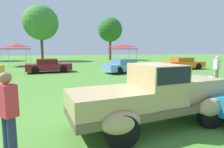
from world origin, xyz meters
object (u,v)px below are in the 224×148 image
show_car_skyblue (126,66)px  spectator_by_row (8,113)px  canopy_tent_center_field (122,46)px  show_car_orange (183,63)px  canopy_tent_left_field (16,46)px  show_car_burgundy (48,66)px  spectator_near_truck (217,68)px  feature_pickup_truck (153,95)px

show_car_skyblue → spectator_by_row: (-6.31, -11.90, 0.31)m
show_car_skyblue → canopy_tent_center_field: bearing=75.1°
show_car_orange → canopy_tent_left_field: size_ratio=1.43×
show_car_burgundy → canopy_tent_center_field: size_ratio=1.23×
show_car_orange → spectator_by_row: spectator_by_row is taller
show_car_orange → spectator_near_truck: size_ratio=2.46×
show_car_burgundy → spectator_by_row: spectator_by_row is taller
show_car_burgundy → show_car_skyblue: (6.69, -1.90, 0.00)m
spectator_by_row → spectator_near_truck: bearing=29.2°
feature_pickup_truck → canopy_tent_center_field: 19.95m
show_car_skyblue → show_car_orange: same height
feature_pickup_truck → spectator_near_truck: bearing=36.0°
spectator_near_truck → canopy_tent_left_field: 21.52m
feature_pickup_truck → canopy_tent_center_field: canopy_tent_center_field is taller
feature_pickup_truck → spectator_by_row: size_ratio=2.79×
show_car_skyblue → canopy_tent_left_field: canopy_tent_left_field is taller
spectator_near_truck → canopy_tent_center_field: 14.49m
canopy_tent_left_field → canopy_tent_center_field: size_ratio=0.87×
show_car_orange → canopy_tent_center_field: 8.40m
show_car_orange → show_car_skyblue: bearing=-169.0°
show_car_burgundy → show_car_skyblue: 6.96m
spectator_by_row → canopy_tent_center_field: (8.46, 19.98, 1.51)m
feature_pickup_truck → spectator_near_truck: feature_pickup_truck is taller
feature_pickup_truck → canopy_tent_center_field: (5.09, 19.23, 1.56)m
show_car_burgundy → canopy_tent_left_field: canopy_tent_left_field is taller
show_car_burgundy → show_car_skyblue: size_ratio=0.95×
show_car_burgundy → show_car_orange: same height
spectator_by_row → canopy_tent_center_field: bearing=67.1°
feature_pickup_truck → spectator_near_truck: size_ratio=2.79×
spectator_near_truck → canopy_tent_center_field: (-1.66, 14.32, 1.51)m
spectator_by_row → canopy_tent_left_field: (-4.64, 21.26, 1.51)m
show_car_burgundy → show_car_orange: (13.51, -0.58, 0.00)m
canopy_tent_left_field → canopy_tent_center_field: bearing=-5.6°
show_car_burgundy → feature_pickup_truck: bearing=-73.9°
feature_pickup_truck → canopy_tent_left_field: 22.07m
show_car_orange → canopy_tent_left_field: canopy_tent_left_field is taller
show_car_burgundy → spectator_near_truck: bearing=-37.8°
show_car_skyblue → canopy_tent_center_field: canopy_tent_center_field is taller
spectator_by_row → canopy_tent_center_field: size_ratio=0.51×
canopy_tent_center_field → show_car_burgundy: bearing=-145.1°
show_car_skyblue → show_car_orange: (6.81, 1.32, 0.00)m
canopy_tent_center_field → feature_pickup_truck: bearing=-104.8°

